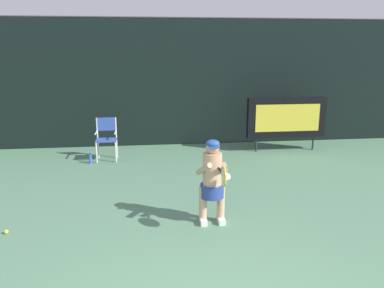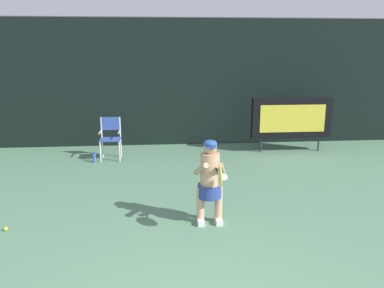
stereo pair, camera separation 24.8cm
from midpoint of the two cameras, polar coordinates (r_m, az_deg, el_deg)
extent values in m
cube|color=black|center=(11.47, -2.64, 8.78)|extent=(18.00, 0.12, 3.60)
cylinder|color=#38383D|center=(11.44, -2.75, 17.94)|extent=(18.00, 0.05, 0.05)
cube|color=black|center=(11.09, 14.93, 3.70)|extent=(2.20, 0.20, 1.10)
cube|color=gold|center=(10.99, 15.11, 3.60)|extent=(1.80, 0.01, 0.75)
cylinder|color=#2D2D33|center=(10.99, 10.63, -0.15)|extent=(0.05, 0.05, 0.40)
cylinder|color=#2D2D33|center=(11.54, 18.55, 0.03)|extent=(0.05, 0.05, 0.40)
cylinder|color=white|center=(10.11, -12.54, -1.15)|extent=(0.04, 0.04, 0.52)
cylinder|color=white|center=(10.05, -9.84, -1.10)|extent=(0.04, 0.04, 0.52)
cylinder|color=white|center=(10.50, -12.26, -0.57)|extent=(0.04, 0.04, 0.52)
cylinder|color=white|center=(10.45, -9.66, -0.52)|extent=(0.04, 0.04, 0.52)
cube|color=#344D9E|center=(10.21, -11.15, 0.66)|extent=(0.52, 0.44, 0.03)
cylinder|color=white|center=(10.38, -12.42, 2.32)|extent=(0.04, 0.04, 0.56)
cylinder|color=white|center=(10.32, -9.78, 2.38)|extent=(0.04, 0.04, 0.56)
cube|color=#344D9E|center=(10.33, -11.13, 2.95)|extent=(0.48, 0.02, 0.34)
cylinder|color=white|center=(10.19, -12.54, 1.75)|extent=(0.04, 0.44, 0.04)
cylinder|color=white|center=(10.14, -9.86, 1.82)|extent=(0.04, 0.44, 0.04)
cylinder|color=blue|center=(10.13, -13.38, -1.98)|extent=(0.07, 0.07, 0.24)
cylinder|color=black|center=(10.10, -13.42, -1.26)|extent=(0.03, 0.03, 0.03)
cube|color=white|center=(6.59, 2.38, -11.17)|extent=(0.11, 0.26, 0.09)
cube|color=white|center=(6.63, 5.00, -11.04)|extent=(0.11, 0.26, 0.09)
cylinder|color=tan|center=(6.53, 2.34, -8.84)|extent=(0.13, 0.13, 0.63)
cylinder|color=tan|center=(6.57, 4.97, -8.72)|extent=(0.13, 0.13, 0.63)
cylinder|color=navy|center=(6.46, 3.70, -6.83)|extent=(0.39, 0.39, 0.22)
cylinder|color=tan|center=(6.34, 3.75, -3.81)|extent=(0.31, 0.31, 0.56)
sphere|color=tan|center=(6.23, 3.80, -0.49)|extent=(0.22, 0.22, 0.22)
ellipsoid|color=#284C93|center=(6.22, 3.81, 0.05)|extent=(0.22, 0.22, 0.12)
cube|color=#284C93|center=(6.13, 3.95, -0.48)|extent=(0.17, 0.12, 0.02)
cylinder|color=tan|center=(6.14, 2.46, -3.67)|extent=(0.20, 0.50, 0.33)
cylinder|color=tan|center=(6.19, 5.50, -3.58)|extent=(0.20, 0.50, 0.33)
cylinder|color=white|center=(6.11, 5.87, -4.84)|extent=(0.13, 0.12, 0.12)
cylinder|color=black|center=(6.10, 4.81, -3.86)|extent=(0.03, 0.28, 0.03)
torus|color=yellow|center=(5.81, 5.32, -4.78)|extent=(0.02, 0.31, 0.31)
ellipsoid|color=silver|center=(5.81, 5.32, -4.78)|extent=(0.01, 0.26, 0.26)
sphere|color=#CCDB3D|center=(6.96, -24.59, -11.20)|extent=(0.07, 0.07, 0.07)
camera|label=1|loc=(0.12, -89.21, 0.20)|focal=36.57mm
camera|label=2|loc=(0.12, 90.79, -0.20)|focal=36.57mm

